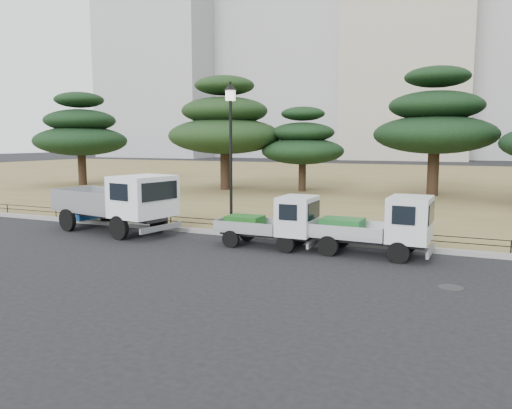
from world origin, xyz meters
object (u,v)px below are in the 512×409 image
at_px(truck_large, 119,200).
at_px(truck_kei_rear, 379,226).
at_px(truck_kei_front, 274,222).
at_px(street_lamp, 231,132).
at_px(tarp_pile, 82,210).

bearing_deg(truck_large, truck_kei_rear, 11.43).
distance_m(truck_kei_front, street_lamp, 4.06).
height_order(truck_large, truck_kei_rear, truck_large).
xyz_separation_m(street_lamp, tarp_pile, (-7.24, -0.01, -3.28)).
bearing_deg(truck_large, truck_kei_front, 10.38).
height_order(truck_large, tarp_pile, truck_large).
distance_m(truck_kei_rear, tarp_pile, 13.06).
xyz_separation_m(truck_large, street_lamp, (4.06, 1.45, 2.56)).
bearing_deg(truck_large, street_lamp, 30.87).
height_order(truck_kei_front, tarp_pile, truck_kei_front).
height_order(truck_kei_front, street_lamp, street_lamp).
relative_size(street_lamp, tarp_pile, 3.33).
bearing_deg(street_lamp, truck_kei_rear, -13.83).
height_order(truck_kei_rear, street_lamp, street_lamp).
xyz_separation_m(truck_large, tarp_pile, (-3.19, 1.44, -0.72)).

